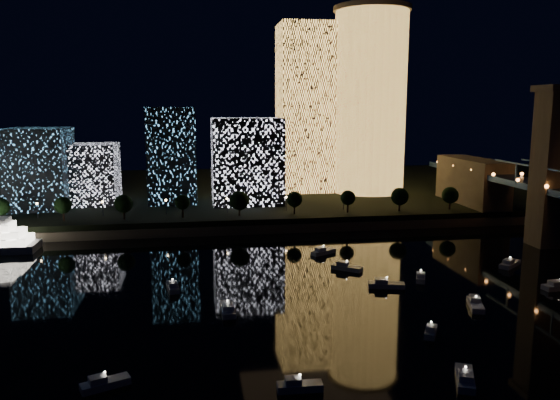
{
  "coord_description": "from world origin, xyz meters",
  "views": [
    {
      "loc": [
        -45.19,
        -103.39,
        43.45
      ],
      "look_at": [
        -20.45,
        55.0,
        16.04
      ],
      "focal_mm": 35.0,
      "sensor_mm": 36.0,
      "label": 1
    }
  ],
  "objects": [
    {
      "name": "far_bank",
      "position": [
        0.0,
        160.0,
        2.5
      ],
      "size": [
        420.0,
        160.0,
        5.0
      ],
      "primitive_type": "cube",
      "color": "black",
      "rests_on": "ground"
    },
    {
      "name": "esplanade_trees",
      "position": [
        -27.42,
        88.0,
        10.47
      ],
      "size": [
        166.2,
        6.93,
        8.96
      ],
      "color": "black",
      "rests_on": "far_bank"
    },
    {
      "name": "midrise_blocks",
      "position": [
        -62.4,
        119.23,
        21.3
      ],
      "size": [
        104.21,
        32.73,
        38.36
      ],
      "color": "white",
      "rests_on": "far_bank"
    },
    {
      "name": "seawall",
      "position": [
        0.0,
        82.0,
        1.5
      ],
      "size": [
        420.0,
        6.0,
        3.0
      ],
      "primitive_type": "cube",
      "color": "#6B5E4C",
      "rests_on": "ground"
    },
    {
      "name": "street_lamps",
      "position": [
        -34.0,
        94.0,
        9.02
      ],
      "size": [
        132.7,
        0.7,
        5.65
      ],
      "color": "black",
      "rests_on": "far_bank"
    },
    {
      "name": "tower_rectangular",
      "position": [
        4.95,
        144.77,
        42.62
      ],
      "size": [
        23.65,
        23.65,
        75.25
      ],
      "primitive_type": "cube",
      "color": "#F9B44F",
      "rests_on": "far_bank"
    },
    {
      "name": "ground",
      "position": [
        0.0,
        0.0,
        0.0
      ],
      "size": [
        520.0,
        520.0,
        0.0
      ],
      "primitive_type": "plane",
      "color": "black",
      "rests_on": "ground"
    },
    {
      "name": "motorboats",
      "position": [
        -5.37,
        10.38,
        0.81
      ],
      "size": [
        109.55,
        86.18,
        2.78
      ],
      "color": "silver",
      "rests_on": "ground"
    },
    {
      "name": "tower_cylindrical",
      "position": [
        33.02,
        135.97,
        45.97
      ],
      "size": [
        34.0,
        34.0,
        81.69
      ],
      "color": "#F9B44F",
      "rests_on": "far_bank"
    }
  ]
}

